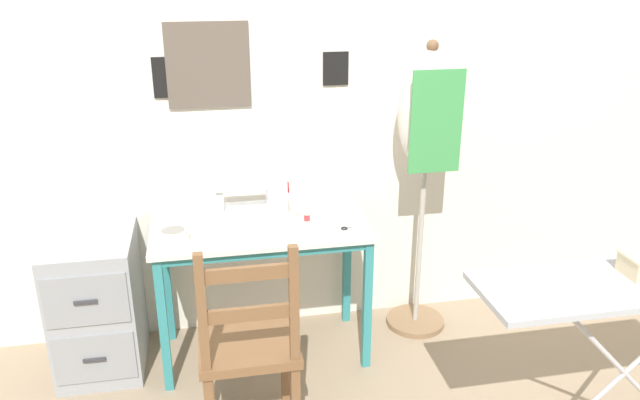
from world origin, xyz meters
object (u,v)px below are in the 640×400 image
object	(u,v)px
sewing_machine	(255,199)
thread_spool_near_machine	(295,216)
scissors	(351,228)
thread_spool_mid_table	(307,217)
filing_cabinet	(98,303)
dress_form	(428,129)
wooden_chair	(249,347)
fabric_bowl	(173,236)

from	to	relation	value
sewing_machine	thread_spool_near_machine	bearing A→B (deg)	-0.90
scissors	thread_spool_mid_table	bearing A→B (deg)	145.07
filing_cabinet	sewing_machine	bearing A→B (deg)	-0.54
filing_cabinet	dress_form	world-z (taller)	dress_form
thread_spool_mid_table	dress_form	distance (m)	0.74
thread_spool_mid_table	wooden_chair	world-z (taller)	wooden_chair
wooden_chair	thread_spool_near_machine	bearing A→B (deg)	65.47
dress_form	fabric_bowl	bearing A→B (deg)	-170.39
wooden_chair	filing_cabinet	xyz separation A→B (m)	(-0.68, 0.66, -0.11)
sewing_machine	filing_cabinet	world-z (taller)	sewing_machine
sewing_machine	thread_spool_mid_table	distance (m)	0.27
fabric_bowl	wooden_chair	xyz separation A→B (m)	(0.28, -0.50, -0.29)
thread_spool_near_machine	dress_form	distance (m)	0.79
sewing_machine	thread_spool_mid_table	world-z (taller)	sewing_machine
thread_spool_near_machine	wooden_chair	world-z (taller)	wooden_chair
thread_spool_mid_table	filing_cabinet	bearing A→B (deg)	177.83
thread_spool_mid_table	wooden_chair	size ratio (longest dim) A/B	0.04
wooden_chair	thread_spool_mid_table	bearing A→B (deg)	60.68
sewing_machine	thread_spool_near_machine	xyz separation A→B (m)	(0.20, -0.00, -0.11)
sewing_machine	wooden_chair	xyz separation A→B (m)	(-0.10, -0.65, -0.39)
scissors	thread_spool_near_machine	size ratio (longest dim) A/B	3.49
scissors	thread_spool_near_machine	xyz separation A→B (m)	(-0.24, 0.16, 0.02)
sewing_machine	dress_form	world-z (taller)	dress_form
wooden_chair	dress_form	distance (m)	1.38
thread_spool_near_machine	fabric_bowl	bearing A→B (deg)	-165.25
sewing_machine	scissors	xyz separation A→B (m)	(0.44, -0.17, -0.12)
thread_spool_mid_table	dress_form	world-z (taller)	dress_form
sewing_machine	filing_cabinet	distance (m)	0.93
fabric_bowl	filing_cabinet	distance (m)	0.59
sewing_machine	thread_spool_mid_table	bearing A→B (deg)	-7.30
fabric_bowl	wooden_chair	size ratio (longest dim) A/B	0.14
wooden_chair	scissors	bearing A→B (deg)	42.13
filing_cabinet	thread_spool_near_machine	bearing A→B (deg)	-0.62
thread_spool_mid_table	filing_cabinet	distance (m)	1.11
thread_spool_mid_table	dress_form	bearing A→B (deg)	8.09
filing_cabinet	dress_form	bearing A→B (deg)	1.72
thread_spool_mid_table	dress_form	xyz separation A→B (m)	(0.63, 0.09, 0.39)
thread_spool_mid_table	fabric_bowl	bearing A→B (deg)	-168.90
sewing_machine	filing_cabinet	xyz separation A→B (m)	(-0.79, 0.01, -0.49)
wooden_chair	filing_cabinet	world-z (taller)	wooden_chair
thread_spool_near_machine	filing_cabinet	xyz separation A→B (m)	(-0.98, 0.01, -0.39)
fabric_bowl	scissors	xyz separation A→B (m)	(0.83, -0.01, -0.03)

